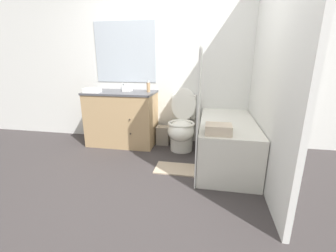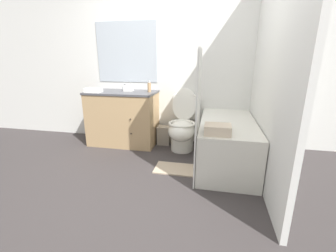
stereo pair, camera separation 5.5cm
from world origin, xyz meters
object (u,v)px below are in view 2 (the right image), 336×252
(sink_faucet, at_px, (126,88))
(bath_mat, at_px, (175,169))
(toilet, at_px, (183,127))
(wastebasket, at_px, (164,135))
(vanity_cabinet, at_px, (123,117))
(soap_dispenser, at_px, (149,87))
(bath_towel_folded, at_px, (218,129))
(hand_towel_folded, at_px, (93,90))
(tissue_box, at_px, (128,88))
(bathtub, at_px, (227,142))

(sink_faucet, relative_size, bath_mat, 0.27)
(toilet, height_order, wastebasket, toilet)
(vanity_cabinet, height_order, sink_faucet, sink_faucet)
(soap_dispenser, bearing_deg, bath_towel_folded, -44.32)
(toilet, height_order, hand_towel_folded, same)
(bath_towel_folded, relative_size, bath_mat, 0.53)
(sink_faucet, distance_m, wastebasket, 0.99)
(tissue_box, bearing_deg, vanity_cabinet, -141.58)
(tissue_box, relative_size, soap_dispenser, 0.87)
(soap_dispenser, height_order, bath_mat, soap_dispenser)
(vanity_cabinet, bearing_deg, soap_dispenser, 2.48)
(hand_towel_folded, xyz_separation_m, bath_towel_folded, (1.85, -0.81, -0.25))
(bath_mat, bearing_deg, soap_dispenser, 125.09)
(vanity_cabinet, bearing_deg, tissue_box, 38.42)
(tissue_box, xyz_separation_m, soap_dispenser, (0.35, -0.05, 0.03))
(bath_towel_folded, bearing_deg, soap_dispenser, 135.68)
(wastebasket, height_order, soap_dispenser, soap_dispenser)
(vanity_cabinet, relative_size, sink_faucet, 7.55)
(tissue_box, bearing_deg, hand_towel_folded, -152.73)
(sink_faucet, xyz_separation_m, soap_dispenser, (0.44, -0.17, 0.04))
(bathtub, relative_size, bath_towel_folded, 5.22)
(tissue_box, distance_m, hand_towel_folded, 0.53)
(bathtub, bearing_deg, tissue_box, 161.81)
(bath_towel_folded, xyz_separation_m, bath_mat, (-0.48, 0.23, -0.62))
(wastebasket, distance_m, bath_mat, 0.91)
(sink_faucet, height_order, bathtub, sink_faucet)
(toilet, xyz_separation_m, soap_dispenser, (-0.53, 0.10, 0.57))
(soap_dispenser, xyz_separation_m, hand_towel_folded, (-0.82, -0.19, -0.04))
(wastebasket, xyz_separation_m, soap_dispenser, (-0.21, -0.06, 0.78))
(toilet, bearing_deg, wastebasket, 153.99)
(bath_towel_folded, bearing_deg, toilet, 118.68)
(vanity_cabinet, relative_size, bathtub, 0.75)
(wastebasket, bearing_deg, sink_faucet, 170.47)
(toilet, distance_m, bathtub, 0.72)
(vanity_cabinet, distance_m, bath_mat, 1.32)
(wastebasket, distance_m, bath_towel_folded, 1.42)
(sink_faucet, bearing_deg, hand_towel_folded, -136.84)
(toilet, bearing_deg, vanity_cabinet, 175.17)
(wastebasket, height_order, hand_towel_folded, hand_towel_folded)
(tissue_box, height_order, soap_dispenser, soap_dispenser)
(bath_towel_folded, bearing_deg, sink_faucet, 141.48)
(vanity_cabinet, relative_size, soap_dispenser, 6.20)
(sink_faucet, distance_m, soap_dispenser, 0.47)
(soap_dispenser, bearing_deg, bathtub, -21.10)
(vanity_cabinet, xyz_separation_m, wastebasket, (0.65, 0.08, -0.28))
(vanity_cabinet, distance_m, soap_dispenser, 0.66)
(soap_dispenser, height_order, hand_towel_folded, soap_dispenser)
(bath_mat, bearing_deg, toilet, 91.04)
(tissue_box, distance_m, soap_dispenser, 0.36)
(bathtub, relative_size, wastebasket, 4.78)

